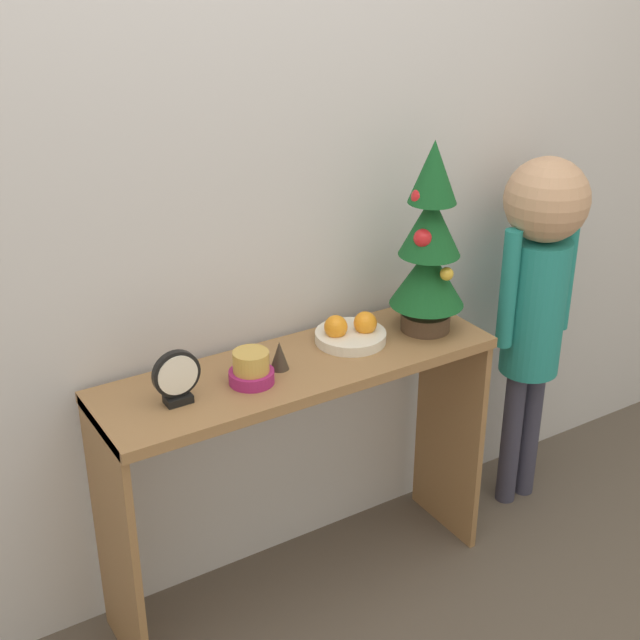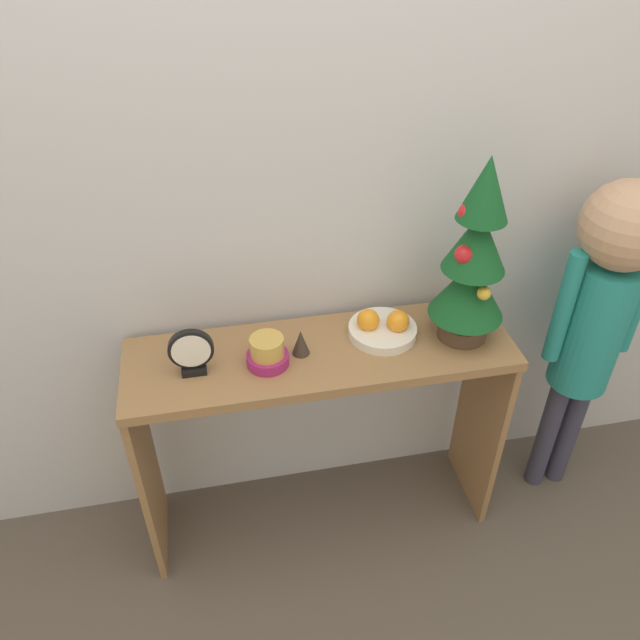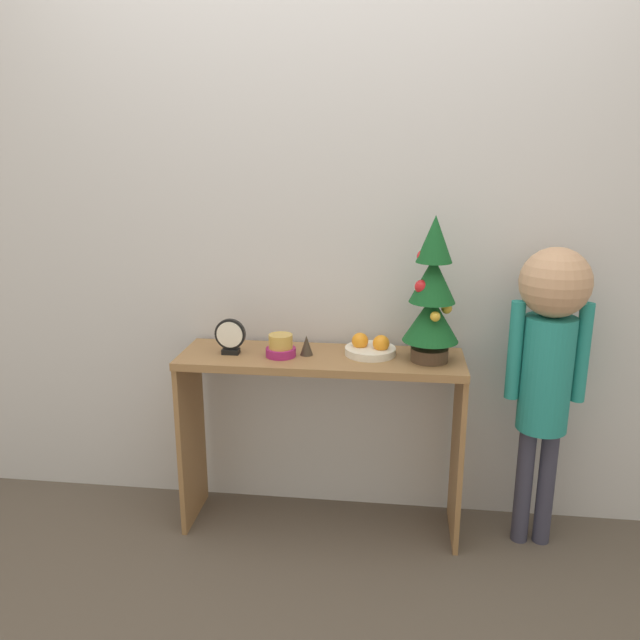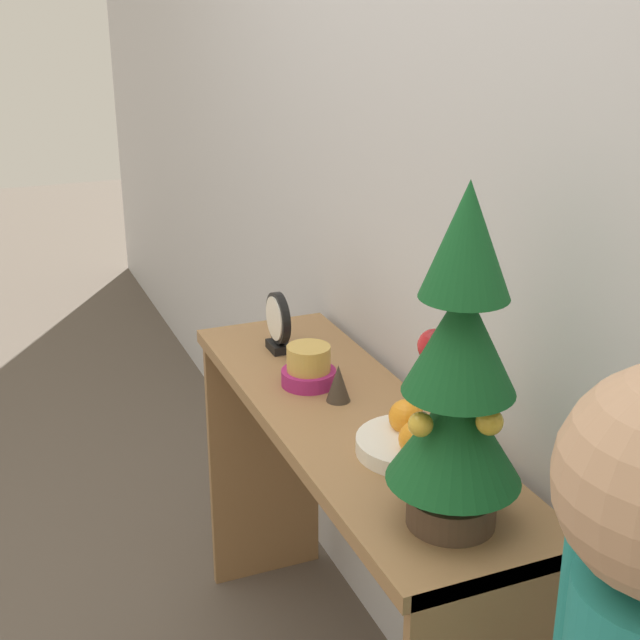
{
  "view_description": "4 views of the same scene",
  "coord_description": "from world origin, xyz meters",
  "views": [
    {
      "loc": [
        -1.04,
        -1.62,
        1.84
      ],
      "look_at": [
        0.05,
        0.13,
        0.86
      ],
      "focal_mm": 50.0,
      "sensor_mm": 36.0,
      "label": 1
    },
    {
      "loc": [
        -0.26,
        -1.15,
        1.85
      ],
      "look_at": [
        -0.01,
        0.13,
        0.87
      ],
      "focal_mm": 35.0,
      "sensor_mm": 36.0,
      "label": 2
    },
    {
      "loc": [
        0.27,
        -2.1,
        1.5
      ],
      "look_at": [
        -0.01,
        0.19,
        0.87
      ],
      "focal_mm": 35.0,
      "sensor_mm": 36.0,
      "label": 3
    },
    {
      "loc": [
        1.44,
        -0.49,
        1.52
      ],
      "look_at": [
        -0.07,
        0.13,
        0.91
      ],
      "focal_mm": 50.0,
      "sensor_mm": 36.0,
      "label": 4
    }
  ],
  "objects": [
    {
      "name": "ground_plane",
      "position": [
        0.0,
        0.0,
        0.0
      ],
      "size": [
        12.0,
        12.0,
        0.0
      ],
      "primitive_type": "plane",
      "color": "brown"
    },
    {
      "name": "back_wall",
      "position": [
        0.0,
        0.37,
        1.25
      ],
      "size": [
        7.0,
        0.05,
        2.5
      ],
      "primitive_type": "cube",
      "color": "silver",
      "rests_on": "ground_plane"
    },
    {
      "name": "console_table",
      "position": [
        0.0,
        0.16,
        0.56
      ],
      "size": [
        1.09,
        0.33,
        0.74
      ],
      "color": "olive",
      "rests_on": "ground_plane"
    },
    {
      "name": "mini_tree",
      "position": [
        0.41,
        0.15,
        0.99
      ],
      "size": [
        0.21,
        0.21,
        0.54
      ],
      "color": "#4C3828",
      "rests_on": "console_table"
    },
    {
      "name": "fruit_bowl",
      "position": [
        0.19,
        0.2,
        0.76
      ],
      "size": [
        0.2,
        0.2,
        0.08
      ],
      "color": "silver",
      "rests_on": "console_table"
    },
    {
      "name": "singing_bowl",
      "position": [
        -0.15,
        0.14,
        0.77
      ],
      "size": [
        0.12,
        0.12,
        0.09
      ],
      "color": "#9E2366",
      "rests_on": "console_table"
    },
    {
      "name": "desk_clock",
      "position": [
        -0.35,
        0.14,
        0.8
      ],
      "size": [
        0.12,
        0.04,
        0.14
      ],
      "color": "black",
      "rests_on": "console_table"
    },
    {
      "name": "figurine",
      "position": [
        -0.06,
        0.16,
        0.77
      ],
      "size": [
        0.05,
        0.05,
        0.08
      ],
      "color": "#382D23",
      "rests_on": "console_table"
    },
    {
      "name": "child_figure",
      "position": [
        0.84,
        0.15,
        0.81
      ],
      "size": [
        0.29,
        0.25,
        1.17
      ],
      "color": "#38384C",
      "rests_on": "ground_plane"
    }
  ]
}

